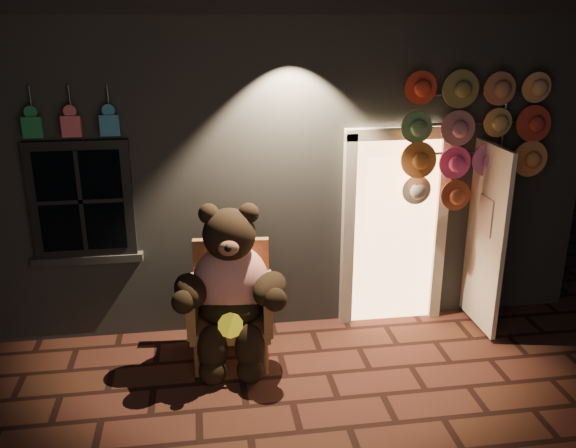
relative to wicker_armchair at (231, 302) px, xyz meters
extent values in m
plane|color=#4C251D|center=(0.47, -0.92, -0.58)|extent=(60.00, 60.00, 0.00)
cube|color=slate|center=(0.47, 3.08, 1.07)|extent=(7.00, 5.00, 3.30)
cube|color=black|center=(0.47, 3.08, 2.80)|extent=(7.30, 5.30, 0.16)
cube|color=black|center=(-1.43, 0.54, 0.97)|extent=(1.00, 0.10, 1.20)
cube|color=black|center=(-1.43, 0.51, 0.97)|extent=(0.82, 0.06, 1.02)
cube|color=slate|center=(-1.43, 0.54, 0.34)|extent=(1.10, 0.14, 0.08)
cube|color=#E7A268|center=(1.82, 0.56, 0.47)|extent=(0.92, 0.10, 2.10)
cube|color=beige|center=(1.30, 0.52, 0.47)|extent=(0.12, 0.12, 2.20)
cube|color=beige|center=(2.34, 0.52, 0.47)|extent=(0.12, 0.12, 2.20)
cube|color=beige|center=(1.82, 0.52, 1.55)|extent=(1.16, 0.12, 0.12)
cube|color=beige|center=(2.72, 0.18, 0.47)|extent=(0.05, 0.80, 2.00)
cube|color=#227C46|center=(-1.78, 0.46, 1.72)|extent=(0.18, 0.07, 0.20)
cylinder|color=#59595E|center=(-1.78, 0.52, 1.97)|extent=(0.02, 0.02, 0.25)
cube|color=#DF5C67|center=(-1.43, 0.46, 1.72)|extent=(0.18, 0.07, 0.20)
cylinder|color=#59595E|center=(-1.43, 0.52, 1.97)|extent=(0.02, 0.02, 0.25)
cube|color=teal|center=(-1.08, 0.46, 1.72)|extent=(0.18, 0.07, 0.20)
cylinder|color=#59595E|center=(-1.08, 0.52, 1.97)|extent=(0.02, 0.02, 0.25)
cube|color=#A4723F|center=(-0.01, -0.09, -0.18)|extent=(0.83, 0.78, 0.11)
cube|color=#A4723F|center=(0.02, 0.23, 0.20)|extent=(0.77, 0.16, 0.76)
cube|color=#A4723F|center=(-0.37, -0.08, 0.04)|extent=(0.15, 0.66, 0.44)
cube|color=#A4723F|center=(0.35, -0.15, 0.04)|extent=(0.15, 0.66, 0.44)
cylinder|color=#A4723F|center=(-0.36, -0.37, -0.41)|extent=(0.05, 0.05, 0.35)
cylinder|color=#A4723F|center=(0.29, -0.43, -0.41)|extent=(0.05, 0.05, 0.35)
cylinder|color=#A4723F|center=(-0.31, 0.24, -0.41)|extent=(0.05, 0.05, 0.35)
cylinder|color=#A4723F|center=(0.35, 0.18, -0.41)|extent=(0.05, 0.05, 0.35)
ellipsoid|color=red|center=(0.00, -0.04, 0.24)|extent=(0.80, 0.66, 0.78)
ellipsoid|color=black|center=(-0.01, -0.13, 0.01)|extent=(0.66, 0.58, 0.37)
sphere|color=black|center=(0.00, -0.09, 0.75)|extent=(0.55, 0.55, 0.50)
sphere|color=black|center=(-0.19, -0.04, 0.95)|extent=(0.20, 0.20, 0.20)
sphere|color=black|center=(0.19, -0.08, 0.95)|extent=(0.20, 0.20, 0.20)
ellipsoid|color=#915B42|center=(-0.03, -0.32, 0.71)|extent=(0.21, 0.16, 0.16)
ellipsoid|color=black|center=(-0.39, -0.25, 0.27)|extent=(0.41, 0.57, 0.29)
ellipsoid|color=black|center=(0.35, -0.31, 0.27)|extent=(0.48, 0.59, 0.29)
ellipsoid|color=black|center=(-0.21, -0.44, -0.26)|extent=(0.29, 0.29, 0.48)
ellipsoid|color=black|center=(0.14, -0.47, -0.26)|extent=(0.29, 0.29, 0.48)
sphere|color=black|center=(-0.22, -0.50, -0.45)|extent=(0.26, 0.26, 0.26)
sphere|color=black|center=(0.13, -0.54, -0.45)|extent=(0.26, 0.26, 0.26)
cylinder|color=yellow|center=(-0.04, -0.45, -0.01)|extent=(0.25, 0.12, 0.23)
cylinder|color=#59595E|center=(2.93, 0.46, 0.78)|extent=(0.04, 0.04, 2.73)
cylinder|color=#59595E|center=(2.63, 0.44, 1.95)|extent=(1.21, 0.03, 0.03)
cylinder|color=#59595E|center=(2.63, 0.44, 1.64)|extent=(1.21, 0.03, 0.03)
cylinder|color=#59595E|center=(2.63, 0.44, 1.34)|extent=(1.21, 0.03, 0.03)
cylinder|color=red|center=(1.97, 0.38, 2.00)|extent=(0.34, 0.11, 0.35)
cylinder|color=olive|center=(2.38, 0.35, 2.00)|extent=(0.34, 0.11, 0.35)
cylinder|color=#BB7149|center=(2.78, 0.32, 2.00)|extent=(0.34, 0.11, 0.35)
cylinder|color=#EA9F60|center=(3.19, 0.38, 2.00)|extent=(0.34, 0.11, 0.35)
cylinder|color=#6D9B60|center=(1.97, 0.35, 1.64)|extent=(0.34, 0.11, 0.35)
cylinder|color=#C6757D|center=(2.38, 0.32, 1.64)|extent=(0.34, 0.11, 0.35)
cylinder|color=tan|center=(2.78, 0.38, 1.64)|extent=(0.34, 0.11, 0.35)
cylinder|color=red|center=(3.19, 0.35, 1.64)|extent=(0.34, 0.11, 0.35)
cylinder|color=orange|center=(1.97, 0.32, 1.29)|extent=(0.34, 0.11, 0.35)
cylinder|color=#E84895|center=(2.38, 0.38, 1.29)|extent=(0.34, 0.11, 0.35)
cylinder|color=#C3689D|center=(2.78, 0.35, 1.29)|extent=(0.34, 0.11, 0.35)
cylinder|color=#FC924F|center=(3.19, 0.32, 1.29)|extent=(0.34, 0.11, 0.35)
cylinder|color=beige|center=(1.97, 0.38, 0.94)|extent=(0.34, 0.11, 0.35)
cylinder|color=#974A2D|center=(2.38, 0.35, 0.94)|extent=(0.34, 0.11, 0.35)
camera|label=1|loc=(-0.26, -5.51, 2.71)|focal=38.00mm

